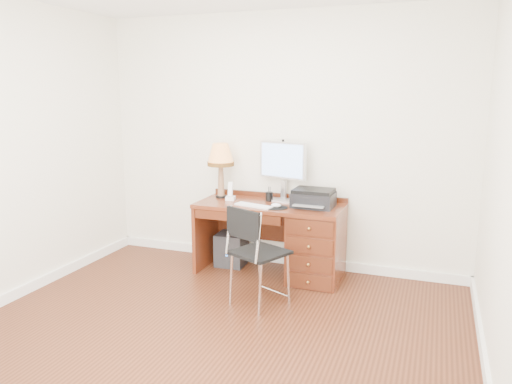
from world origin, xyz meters
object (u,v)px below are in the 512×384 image
at_px(monitor, 282,164).
at_px(chair, 257,247).
at_px(printer, 313,198).
at_px(phone, 230,195).
at_px(desk, 300,238).
at_px(leg_lamp, 221,158).
at_px(equipment_box, 232,249).

xyz_separation_m(monitor, chair, (0.10, -1.03, -0.59)).
height_order(printer, phone, phone).
xyz_separation_m(desk, phone, (-0.77, 0.01, 0.39)).
bearing_deg(leg_lamp, chair, -50.98).
bearing_deg(desk, chair, -101.11).
bearing_deg(equipment_box, printer, -6.96).
bearing_deg(printer, chair, -107.53).
xyz_separation_m(desk, monitor, (-0.26, 0.21, 0.73)).
height_order(desk, leg_lamp, leg_lamp).
xyz_separation_m(phone, equipment_box, (-0.03, 0.08, -0.63)).
distance_m(desk, leg_lamp, 1.20).
xyz_separation_m(leg_lamp, chair, (0.76, -0.93, -0.63)).
relative_size(printer, chair, 0.45).
height_order(monitor, equipment_box, monitor).
distance_m(printer, leg_lamp, 1.10).
distance_m(desk, printer, 0.44).
bearing_deg(equipment_box, desk, -9.14).
bearing_deg(equipment_box, chair, -57.74).
bearing_deg(monitor, leg_lamp, -157.09).
bearing_deg(chair, desk, 103.45).
xyz_separation_m(desk, chair, (-0.16, -0.83, 0.14)).
distance_m(printer, chair, 0.94).
xyz_separation_m(desk, leg_lamp, (-0.92, 0.10, 0.77)).
relative_size(desk, printer, 3.65).
distance_m(leg_lamp, phone, 0.41).
bearing_deg(leg_lamp, equipment_box, -3.80).
distance_m(leg_lamp, chair, 1.36).
xyz_separation_m(monitor, equipment_box, (-0.54, -0.11, -0.96)).
relative_size(leg_lamp, phone, 3.01).
bearing_deg(desk, phone, 178.92).
height_order(printer, leg_lamp, leg_lamp).
bearing_deg(phone, equipment_box, 100.98).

